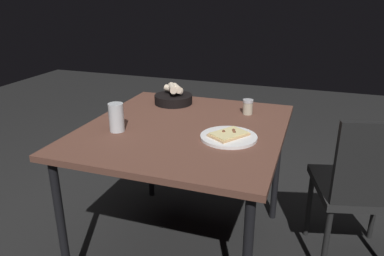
# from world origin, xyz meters

# --- Properties ---
(ground) EXTENTS (8.00, 8.00, 0.00)m
(ground) POSITION_xyz_m (0.00, 0.00, 0.00)
(ground) COLOR black
(dining_table) EXTENTS (1.00, 1.09, 0.76)m
(dining_table) POSITION_xyz_m (0.00, 0.00, 0.70)
(dining_table) COLOR brown
(dining_table) RESTS_ON ground
(pizza_plate) EXTENTS (0.27, 0.27, 0.04)m
(pizza_plate) POSITION_xyz_m (-0.25, 0.08, 0.77)
(pizza_plate) COLOR white
(pizza_plate) RESTS_ON dining_table
(bread_basket) EXTENTS (0.23, 0.23, 0.12)m
(bread_basket) POSITION_xyz_m (0.20, -0.36, 0.80)
(bread_basket) COLOR black
(bread_basket) RESTS_ON dining_table
(beer_glass) EXTENTS (0.07, 0.07, 0.14)m
(beer_glass) POSITION_xyz_m (0.29, 0.17, 0.82)
(beer_glass) COLOR silver
(beer_glass) RESTS_ON dining_table
(pepper_shaker) EXTENTS (0.06, 0.06, 0.08)m
(pepper_shaker) POSITION_xyz_m (-0.27, -0.31, 0.80)
(pepper_shaker) COLOR #BFB299
(pepper_shaker) RESTS_ON dining_table
(chair_near) EXTENTS (0.54, 0.54, 0.88)m
(chair_near) POSITION_xyz_m (-0.91, -0.15, 0.51)
(chair_near) COLOR black
(chair_near) RESTS_ON ground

